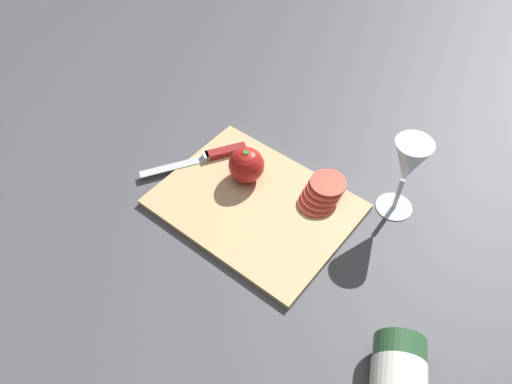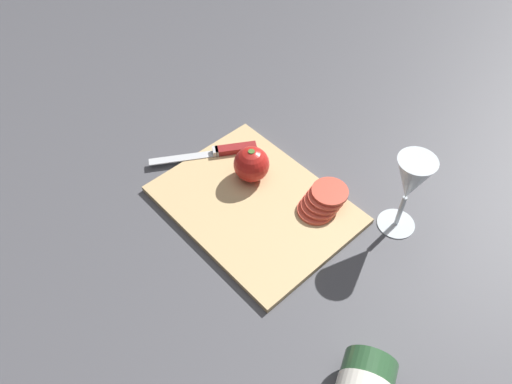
% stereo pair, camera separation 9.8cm
% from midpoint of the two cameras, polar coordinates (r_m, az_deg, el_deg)
% --- Properties ---
extents(ground_plane, '(3.00, 3.00, 0.00)m').
position_cam_midpoint_polar(ground_plane, '(0.98, 5.74, -4.39)').
color(ground_plane, '#4C4C51').
extents(cutting_board, '(0.38, 0.29, 0.01)m').
position_cam_midpoint_polar(cutting_board, '(1.01, 2.78, -1.49)').
color(cutting_board, tan).
rests_on(cutting_board, ground_plane).
extents(wine_glass, '(0.07, 0.07, 0.18)m').
position_cam_midpoint_polar(wine_glass, '(0.95, 20.11, 0.84)').
color(wine_glass, silver).
rests_on(wine_glass, ground_plane).
extents(whole_tomato, '(0.07, 0.07, 0.08)m').
position_cam_midpoint_polar(whole_tomato, '(1.02, 2.23, 3.03)').
color(whole_tomato, red).
rests_on(whole_tomato, cutting_board).
extents(knife, '(0.14, 0.21, 0.01)m').
position_cam_midpoint_polar(knife, '(1.09, -0.91, 4.64)').
color(knife, silver).
rests_on(knife, cutting_board).
extents(tomato_slice_stack_near, '(0.08, 0.11, 0.04)m').
position_cam_midpoint_polar(tomato_slice_stack_near, '(1.00, 10.45, -1.17)').
color(tomato_slice_stack_near, '#DB4C38').
rests_on(tomato_slice_stack_near, cutting_board).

